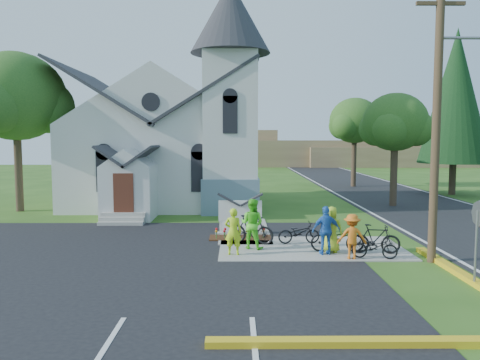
{
  "coord_description": "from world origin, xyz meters",
  "views": [
    {
      "loc": [
        -1.37,
        -17.12,
        4.19
      ],
      "look_at": [
        -1.19,
        5.0,
        2.25
      ],
      "focal_mm": 35.0,
      "sensor_mm": 36.0,
      "label": 1
    }
  ],
  "objects_px": {
    "cyclist_2": "(326,230)",
    "cyclist_4": "(331,229)",
    "bike_0": "(299,233)",
    "bike_3": "(375,239)",
    "cyclist_0": "(233,231)",
    "cyclist_3": "(352,236)",
    "cyclist_1": "(252,224)",
    "stop_sign": "(478,225)",
    "church_sign": "(240,211)",
    "bike_1": "(251,230)",
    "utility_pole": "(439,102)",
    "bike_2": "(337,238)",
    "bike_4": "(375,247)"
  },
  "relations": [
    {
      "from": "utility_pole",
      "to": "cyclist_4",
      "type": "height_order",
      "value": "utility_pole"
    },
    {
      "from": "utility_pole",
      "to": "cyclist_2",
      "type": "relative_size",
      "value": 5.71
    },
    {
      "from": "cyclist_1",
      "to": "bike_1",
      "type": "distance_m",
      "value": 0.9
    },
    {
      "from": "cyclist_1",
      "to": "stop_sign",
      "type": "bearing_deg",
      "value": 168.09
    },
    {
      "from": "stop_sign",
      "to": "bike_0",
      "type": "distance_m",
      "value": 7.01
    },
    {
      "from": "stop_sign",
      "to": "bike_0",
      "type": "relative_size",
      "value": 1.5
    },
    {
      "from": "stop_sign",
      "to": "cyclist_3",
      "type": "height_order",
      "value": "stop_sign"
    },
    {
      "from": "stop_sign",
      "to": "bike_1",
      "type": "bearing_deg",
      "value": 139.25
    },
    {
      "from": "church_sign",
      "to": "utility_pole",
      "type": "xyz_separation_m",
      "value": [
        6.56,
        -4.7,
        4.38
      ]
    },
    {
      "from": "cyclist_0",
      "to": "cyclist_4",
      "type": "bearing_deg",
      "value": -170.85
    },
    {
      "from": "cyclist_0",
      "to": "cyclist_3",
      "type": "bearing_deg",
      "value": 175.21
    },
    {
      "from": "church_sign",
      "to": "bike_1",
      "type": "relative_size",
      "value": 1.17
    },
    {
      "from": "stop_sign",
      "to": "bike_3",
      "type": "relative_size",
      "value": 1.39
    },
    {
      "from": "utility_pole",
      "to": "bike_2",
      "type": "distance_m",
      "value": 5.85
    },
    {
      "from": "cyclist_3",
      "to": "bike_0",
      "type": "bearing_deg",
      "value": -50.0
    },
    {
      "from": "utility_pole",
      "to": "cyclist_0",
      "type": "distance_m",
      "value": 8.25
    },
    {
      "from": "utility_pole",
      "to": "cyclist_2",
      "type": "distance_m",
      "value": 5.76
    },
    {
      "from": "cyclist_2",
      "to": "cyclist_3",
      "type": "distance_m",
      "value": 0.99
    },
    {
      "from": "cyclist_1",
      "to": "cyclist_2",
      "type": "height_order",
      "value": "cyclist_1"
    },
    {
      "from": "utility_pole",
      "to": "bike_4",
      "type": "bearing_deg",
      "value": 171.16
    },
    {
      "from": "cyclist_2",
      "to": "cyclist_4",
      "type": "height_order",
      "value": "cyclist_2"
    },
    {
      "from": "cyclist_4",
      "to": "stop_sign",
      "type": "bearing_deg",
      "value": 142.95
    },
    {
      "from": "stop_sign",
      "to": "cyclist_4",
      "type": "xyz_separation_m",
      "value": [
        -3.32,
        3.96,
        -0.89
      ]
    },
    {
      "from": "cyclist_0",
      "to": "cyclist_1",
      "type": "bearing_deg",
      "value": -123.1
    },
    {
      "from": "cyclist_4",
      "to": "bike_2",
      "type": "bearing_deg",
      "value": -160.72
    },
    {
      "from": "cyclist_3",
      "to": "cyclist_2",
      "type": "bearing_deg",
      "value": -30.37
    },
    {
      "from": "church_sign",
      "to": "bike_4",
      "type": "height_order",
      "value": "church_sign"
    },
    {
      "from": "cyclist_3",
      "to": "bike_3",
      "type": "distance_m",
      "value": 1.27
    },
    {
      "from": "church_sign",
      "to": "cyclist_1",
      "type": "distance_m",
      "value": 2.88
    },
    {
      "from": "bike_2",
      "to": "cyclist_4",
      "type": "relative_size",
      "value": 1.15
    },
    {
      "from": "church_sign",
      "to": "bike_3",
      "type": "bearing_deg",
      "value": -37.16
    },
    {
      "from": "cyclist_0",
      "to": "bike_0",
      "type": "bearing_deg",
      "value": -142.36
    },
    {
      "from": "cyclist_0",
      "to": "bike_3",
      "type": "bearing_deg",
      "value": -175.25
    },
    {
      "from": "stop_sign",
      "to": "cyclist_4",
      "type": "distance_m",
      "value": 5.24
    },
    {
      "from": "cyclist_0",
      "to": "bike_4",
      "type": "xyz_separation_m",
      "value": [
        4.92,
        -0.6,
        -0.44
      ]
    },
    {
      "from": "bike_2",
      "to": "bike_3",
      "type": "relative_size",
      "value": 1.09
    },
    {
      "from": "church_sign",
      "to": "bike_1",
      "type": "height_order",
      "value": "church_sign"
    },
    {
      "from": "bike_1",
      "to": "bike_3",
      "type": "bearing_deg",
      "value": -89.5
    },
    {
      "from": "bike_1",
      "to": "bike_3",
      "type": "height_order",
      "value": "bike_1"
    },
    {
      "from": "bike_1",
      "to": "bike_2",
      "type": "distance_m",
      "value": 3.44
    },
    {
      "from": "utility_pole",
      "to": "bike_2",
      "type": "bearing_deg",
      "value": 156.95
    },
    {
      "from": "cyclist_2",
      "to": "bike_4",
      "type": "height_order",
      "value": "cyclist_2"
    },
    {
      "from": "bike_3",
      "to": "cyclist_4",
      "type": "distance_m",
      "value": 1.6
    },
    {
      "from": "bike_0",
      "to": "cyclist_2",
      "type": "xyz_separation_m",
      "value": [
        0.74,
        -1.76,
        0.44
      ]
    },
    {
      "from": "bike_4",
      "to": "cyclist_4",
      "type": "bearing_deg",
      "value": 65.3
    },
    {
      "from": "cyclist_2",
      "to": "bike_4",
      "type": "relative_size",
      "value": 1.13
    },
    {
      "from": "utility_pole",
      "to": "cyclist_2",
      "type": "bearing_deg",
      "value": 165.58
    },
    {
      "from": "stop_sign",
      "to": "cyclist_3",
      "type": "relative_size",
      "value": 1.59
    },
    {
      "from": "church_sign",
      "to": "cyclist_4",
      "type": "bearing_deg",
      "value": -46.1
    },
    {
      "from": "church_sign",
      "to": "bike_2",
      "type": "xyz_separation_m",
      "value": [
        3.55,
        -3.42,
        -0.46
      ]
    }
  ]
}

